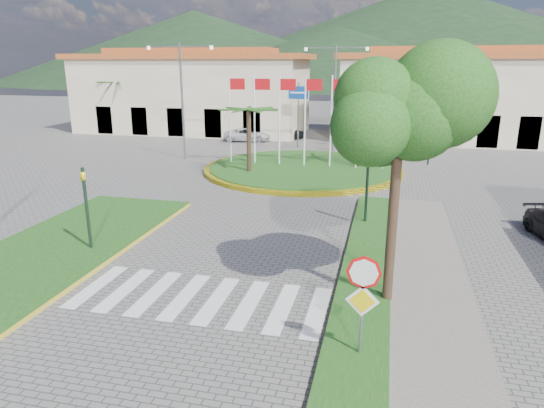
% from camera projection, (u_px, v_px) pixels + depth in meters
% --- Properties ---
extents(ground, '(160.00, 160.00, 0.00)m').
position_uv_depth(ground, '(130.00, 380.00, 10.74)').
color(ground, slate).
rests_on(ground, ground).
extents(sidewalk_right, '(4.00, 28.00, 0.15)m').
position_uv_depth(sidewalk_right, '(407.00, 362.00, 11.24)').
color(sidewalk_right, gray).
rests_on(sidewalk_right, ground).
extents(verge_right, '(1.60, 28.00, 0.18)m').
position_uv_depth(verge_right, '(355.00, 355.00, 11.51)').
color(verge_right, '#194513').
rests_on(verge_right, ground).
extents(median_left, '(5.00, 14.00, 0.18)m').
position_uv_depth(median_left, '(52.00, 251.00, 17.77)').
color(median_left, '#194513').
rests_on(median_left, ground).
extents(crosswalk, '(8.00, 3.00, 0.01)m').
position_uv_depth(crosswalk, '(198.00, 298.00, 14.47)').
color(crosswalk, silver).
rests_on(crosswalk, ground).
extents(roundabout_island, '(12.70, 12.70, 6.00)m').
position_uv_depth(roundabout_island, '(303.00, 168.00, 31.22)').
color(roundabout_island, yellow).
rests_on(roundabout_island, ground).
extents(stop_sign, '(0.80, 0.11, 2.65)m').
position_uv_depth(stop_sign, '(363.00, 291.00, 10.97)').
color(stop_sign, slate).
rests_on(stop_sign, ground).
extents(deciduous_tree, '(3.60, 3.60, 6.80)m').
position_uv_depth(deciduous_tree, '(400.00, 125.00, 12.72)').
color(deciduous_tree, black).
rests_on(deciduous_tree, ground).
extents(traffic_light_left, '(0.15, 0.18, 3.20)m').
position_uv_depth(traffic_light_left, '(86.00, 202.00, 17.43)').
color(traffic_light_left, black).
rests_on(traffic_light_left, ground).
extents(traffic_light_right, '(0.15, 0.18, 3.20)m').
position_uv_depth(traffic_light_right, '(367.00, 181.00, 20.38)').
color(traffic_light_right, black).
rests_on(traffic_light_right, ground).
extents(traffic_light_far, '(0.18, 0.15, 3.20)m').
position_uv_depth(traffic_light_far, '(430.00, 136.00, 32.66)').
color(traffic_light_far, black).
rests_on(traffic_light_far, ground).
extents(direction_sign_west, '(1.60, 0.14, 5.20)m').
position_uv_depth(direction_sign_west, '(298.00, 104.00, 39.08)').
color(direction_sign_west, slate).
rests_on(direction_sign_west, ground).
extents(direction_sign_east, '(1.60, 0.14, 5.20)m').
position_uv_depth(direction_sign_east, '(361.00, 105.00, 37.96)').
color(direction_sign_east, slate).
rests_on(direction_sign_east, ground).
extents(street_lamp_centre, '(4.80, 0.16, 8.00)m').
position_uv_depth(street_lamp_centre, '(335.00, 93.00, 37.24)').
color(street_lamp_centre, slate).
rests_on(street_lamp_centre, ground).
extents(street_lamp_west, '(4.80, 0.16, 8.00)m').
position_uv_depth(street_lamp_west, '(182.00, 96.00, 33.88)').
color(street_lamp_west, slate).
rests_on(street_lamp_west, ground).
extents(building_left, '(23.32, 9.54, 8.05)m').
position_uv_depth(building_left, '(193.00, 92.00, 48.23)').
color(building_left, '#C5B295').
rests_on(building_left, ground).
extents(building_right, '(19.08, 9.54, 8.05)m').
position_uv_depth(building_right, '(446.00, 96.00, 42.85)').
color(building_right, '#C5B295').
rests_on(building_right, ground).
extents(hill_far_west, '(140.00, 140.00, 22.00)m').
position_uv_depth(hill_far_west, '(195.00, 48.00, 150.56)').
color(hill_far_west, black).
rests_on(hill_far_west, ground).
extents(hill_far_mid, '(180.00, 180.00, 30.00)m').
position_uv_depth(hill_far_mid, '(427.00, 35.00, 152.40)').
color(hill_far_mid, black).
rests_on(hill_far_mid, ground).
extents(hill_near_back, '(110.00, 110.00, 16.00)m').
position_uv_depth(hill_near_back, '(336.00, 57.00, 131.99)').
color(hill_near_back, black).
rests_on(hill_near_back, ground).
extents(white_van, '(4.29, 2.37, 1.14)m').
position_uv_depth(white_van, '(247.00, 135.00, 42.83)').
color(white_van, '#BDBEC0').
rests_on(white_van, ground).
extents(car_dark_a, '(4.01, 2.14, 1.30)m').
position_uv_depth(car_dark_a, '(284.00, 131.00, 44.51)').
color(car_dark_a, black).
rests_on(car_dark_a, ground).
extents(car_dark_b, '(3.97, 2.07, 1.25)m').
position_uv_depth(car_dark_b, '(441.00, 139.00, 40.38)').
color(car_dark_b, black).
rests_on(car_dark_b, ground).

